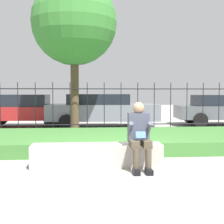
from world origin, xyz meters
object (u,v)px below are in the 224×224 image
Objects in this scene: car_parked_left at (24,110)px; car_parked_right at (223,109)px; person_seated_reader at (139,133)px; tree_behind_fence at (74,23)px; car_parked_center at (102,109)px; stone_bench at (97,157)px.

car_parked_right is at bearing 1.44° from car_parked_left.
person_seated_reader is 8.93m from car_parked_right.
car_parked_left is 4.37m from tree_behind_fence.
person_seated_reader is 8.22m from car_parked_left.
car_parked_right is 0.93× the size of car_parked_center.
stone_bench is at bearing -123.80° from car_parked_right.
car_parked_right is 7.36m from tree_behind_fence.
car_parked_left is at bearing -175.20° from car_parked_right.
car_parked_center is (0.41, 6.85, 0.53)m from stone_bench.
stone_bench is 0.61× the size of car_parked_left.
car_parked_right is 5.29m from car_parked_center.
car_parked_right is (5.69, 7.18, 0.51)m from stone_bench.
stone_bench is at bearing -82.91° from tree_behind_fence.
person_seated_reader is at bearing -19.27° from stone_bench.
car_parked_left is at bearing 134.08° from tree_behind_fence.
person_seated_reader is 0.29× the size of car_parked_right.
car_parked_left is 3.22m from car_parked_center.
car_parked_center is at bearing -4.03° from car_parked_left.
car_parked_left reaches higher than person_seated_reader.
car_parked_left is at bearing 115.63° from person_seated_reader.
stone_bench is 6.89m from car_parked_center.
car_parked_left is (-2.79, 7.15, 0.53)m from stone_bench.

